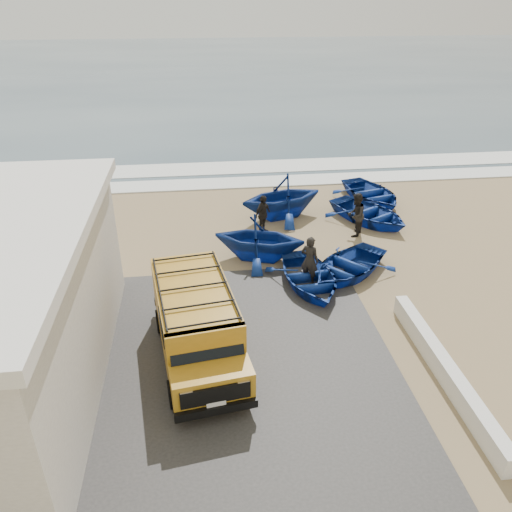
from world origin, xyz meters
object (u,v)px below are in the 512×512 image
boat_mid_right (369,213)px  boat_far_left (282,196)px  boat_near_left (309,277)px  fisherman_front (310,260)px  parapet (445,369)px  van (197,321)px  boat_mid_left (259,238)px  fisherman_back (263,215)px  boat_near_right (348,265)px  fisherman_middle (356,215)px  boat_far_right (371,193)px

boat_mid_right → boat_far_left: boat_far_left is taller
boat_near_left → fisherman_front: 0.55m
parapet → boat_mid_right: 9.68m
van → parapet: bearing=-23.3°
boat_mid_left → fisherman_back: size_ratio=2.03×
boat_near_left → boat_mid_right: 6.06m
van → boat_mid_left: bearing=57.9°
boat_mid_right → boat_near_right: bearing=-146.9°
boat_near_right → boat_mid_right: bearing=112.6°
fisherman_middle → fisherman_back: bearing=-70.4°
boat_near_right → boat_far_right: boat_far_right is taller
fisherman_middle → fisherman_back: 3.66m
boat_near_right → boat_mid_right: (2.15, 4.25, 0.03)m
boat_near_left → boat_far_left: 5.80m
boat_near_right → fisherman_middle: size_ratio=1.99×
parapet → boat_far_left: (-2.40, 10.53, 0.68)m
boat_near_left → boat_mid_right: (3.62, 4.85, 0.03)m
boat_near_right → boat_mid_left: (-2.87, 1.48, 0.49)m
boat_far_left → boat_far_right: (4.44, 1.32, -0.56)m
fisherman_back → van: bearing=-156.6°
boat_mid_right → fisherman_middle: 1.65m
van → boat_far_left: van is taller
boat_mid_right → van: bearing=-162.7°
van → fisherman_back: size_ratio=3.12×
boat_near_right → boat_mid_right: size_ratio=0.93×
fisherman_front → boat_near_left: bearing=115.9°
boat_far_left → van: bearing=-40.5°
parapet → boat_far_left: boat_far_left is taller
parapet → boat_mid_right: (1.19, 9.61, 0.12)m
boat_near_right → fisherman_middle: 3.28m
boat_far_left → fisherman_back: (-1.01, -1.50, -0.15)m
parapet → fisherman_middle: (0.20, 8.39, 0.60)m
fisherman_front → boat_far_left: bearing=-53.6°
parapet → boat_near_right: boat_near_right is taller
van → boat_mid_left: (2.30, 5.20, -0.25)m
van → boat_near_right: bearing=27.4°
parapet → boat_mid_right: boat_mid_right is taller
parapet → fisherman_front: (-2.39, 5.01, 0.57)m
boat_mid_right → fisherman_middle: (-0.99, -1.22, 0.49)m
van → boat_far_left: size_ratio=1.38×
fisherman_front → fisherman_back: fisherman_front is taller
boat_far_left → boat_far_right: size_ratio=0.96×
boat_far_left → parapet: bearing=-4.9°
boat_near_left → boat_mid_right: bearing=47.1°
van → boat_mid_right: size_ratio=1.32×
boat_far_right → fisherman_back: bearing=-167.4°
boat_near_left → boat_mid_left: (-1.40, 2.09, 0.50)m
boat_mid_left → van: bearing=174.4°
boat_mid_left → fisherman_middle: (4.03, 1.54, 0.02)m
boat_near_right → fisherman_back: bearing=173.3°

